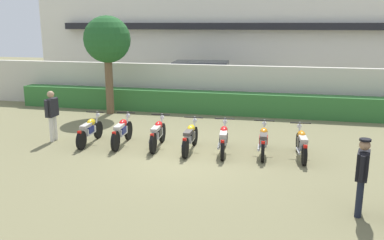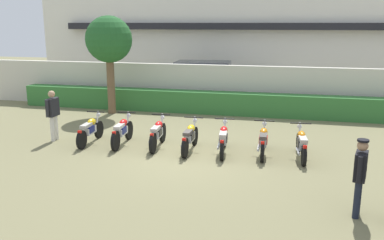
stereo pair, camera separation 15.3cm
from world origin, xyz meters
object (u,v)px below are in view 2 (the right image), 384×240
object	(u,v)px
motorcycle_in_row_3	(190,137)
inspector_person	(53,111)
motorcycle_in_row_5	(263,141)
motorcycle_in_row_6	(301,144)
motorcycle_in_row_1	(122,131)
officer_0	(360,172)
parked_car	(206,81)
tree_near_inspector	(109,41)
motorcycle_in_row_2	(158,133)
motorcycle_in_row_4	(223,139)
motorcycle_in_row_0	(90,130)

from	to	relation	value
motorcycle_in_row_3	inspector_person	bearing A→B (deg)	87.81
motorcycle_in_row_3	motorcycle_in_row_5	bearing A→B (deg)	-87.72
motorcycle_in_row_3	motorcycle_in_row_6	distance (m)	3.24
motorcycle_in_row_1	officer_0	xyz separation A→B (m)	(6.48, -3.47, 0.48)
parked_car	motorcycle_in_row_6	bearing A→B (deg)	-66.17
tree_near_inspector	motorcycle_in_row_6	xyz separation A→B (m)	(7.76, -4.33, -2.61)
motorcycle_in_row_1	motorcycle_in_row_3	distance (m)	2.24
motorcycle_in_row_2	motorcycle_in_row_5	size ratio (longest dim) A/B	1.03
motorcycle_in_row_4	tree_near_inspector	bearing A→B (deg)	45.87
motorcycle_in_row_3	officer_0	bearing A→B (deg)	-129.04
motorcycle_in_row_6	inspector_person	world-z (taller)	inspector_person
motorcycle_in_row_4	inspector_person	bearing A→B (deg)	83.56
inspector_person	motorcycle_in_row_5	bearing A→B (deg)	0.10
motorcycle_in_row_0	motorcycle_in_row_4	distance (m)	4.30
motorcycle_in_row_4	motorcycle_in_row_6	world-z (taller)	motorcycle_in_row_4
motorcycle_in_row_3	inspector_person	world-z (taller)	inspector_person
motorcycle_in_row_1	motorcycle_in_row_2	distance (m)	1.17
motorcycle_in_row_1	motorcycle_in_row_5	size ratio (longest dim) A/B	1.05
motorcycle_in_row_2	motorcycle_in_row_5	bearing A→B (deg)	-94.60
motorcycle_in_row_0	motorcycle_in_row_1	world-z (taller)	motorcycle_in_row_1
motorcycle_in_row_4	motorcycle_in_row_5	bearing A→B (deg)	-92.55
parked_car	motorcycle_in_row_1	xyz separation A→B (m)	(-0.92, -8.53, -0.48)
motorcycle_in_row_4	inspector_person	distance (m)	5.64
motorcycle_in_row_5	motorcycle_in_row_1	bearing A→B (deg)	87.82
motorcycle_in_row_2	motorcycle_in_row_3	size ratio (longest dim) A/B	0.97
parked_car	motorcycle_in_row_0	distance (m)	8.85
tree_near_inspector	motorcycle_in_row_4	bearing A→B (deg)	-38.26
motorcycle_in_row_0	tree_near_inspector	bearing A→B (deg)	13.26
motorcycle_in_row_0	motorcycle_in_row_4	bearing A→B (deg)	-92.51
motorcycle_in_row_2	motorcycle_in_row_0	bearing A→B (deg)	88.11
inspector_person	officer_0	xyz separation A→B (m)	(8.87, -3.45, -0.04)
parked_car	motorcycle_in_row_2	size ratio (longest dim) A/B	2.49
motorcycle_in_row_0	motorcycle_in_row_2	world-z (taller)	motorcycle_in_row_2
tree_near_inspector	motorcycle_in_row_0	distance (m)	5.23
motorcycle_in_row_3	inspector_person	xyz separation A→B (m)	(-4.61, 0.11, 0.53)
parked_car	officer_0	xyz separation A→B (m)	(5.56, -12.00, -0.00)
officer_0	inspector_person	bearing A→B (deg)	-8.67
parked_car	motorcycle_in_row_1	world-z (taller)	parked_car
motorcycle_in_row_4	inspector_person	world-z (taller)	inspector_person
inspector_person	officer_0	distance (m)	9.52
motorcycle_in_row_6	motorcycle_in_row_2	bearing A→B (deg)	83.57
tree_near_inspector	motorcycle_in_row_1	distance (m)	5.51
tree_near_inspector	officer_0	bearing A→B (deg)	-41.46
motorcycle_in_row_1	motorcycle_in_row_2	size ratio (longest dim) A/B	1.03
tree_near_inspector	motorcycle_in_row_6	size ratio (longest dim) A/B	2.25
motorcycle_in_row_6	motorcycle_in_row_0	bearing A→B (deg)	84.65
motorcycle_in_row_4	officer_0	distance (m)	4.73
motorcycle_in_row_4	inspector_person	xyz separation A→B (m)	(-5.62, 0.06, 0.53)
motorcycle_in_row_1	motorcycle_in_row_3	bearing A→B (deg)	-97.30
parked_car	motorcycle_in_row_2	world-z (taller)	parked_car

